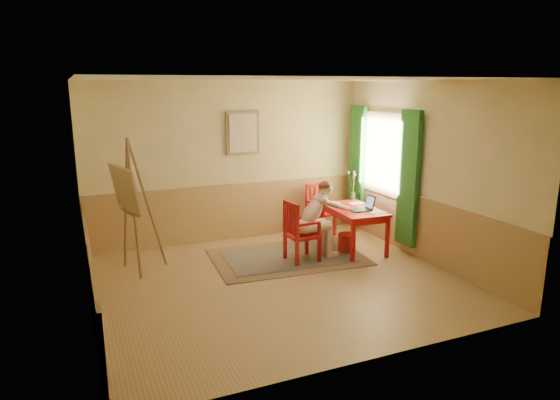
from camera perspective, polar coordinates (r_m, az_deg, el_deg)
name	(u,v)px	position (r m, az deg, el deg)	size (l,w,h in m)	color
room	(279,185)	(6.72, -0.11, 1.73)	(5.04, 4.54, 2.84)	#A68253
wainscot	(259,233)	(7.66, -2.45, -3.79)	(5.00, 4.50, 1.00)	tan
window	(382,166)	(8.85, 11.62, 3.87)	(0.12, 2.01, 2.20)	white
wall_portrait	(243,133)	(8.78, -4.29, 7.68)	(0.60, 0.05, 0.76)	#907552
rug	(288,257)	(8.08, 0.90, -6.55)	(2.51, 1.76, 0.02)	#8C7251
table	(354,213)	(8.37, 8.50, -1.54)	(0.77, 1.23, 0.72)	red
chair_left	(299,232)	(7.75, 2.25, -3.67)	(0.48, 0.47, 0.98)	red
chair_back	(319,209)	(9.23, 4.56, -1.07)	(0.47, 0.49, 0.94)	red
figure	(317,217)	(7.87, 4.26, -1.91)	(0.94, 0.43, 1.25)	beige
laptop	(364,207)	(8.24, 9.59, -0.83)	(0.39, 0.23, 0.24)	#1E2338
papers	(358,207)	(8.46, 8.97, -0.74)	(0.70, 1.10, 0.00)	white
vase	(353,186)	(8.93, 8.37, 1.55)	(0.17, 0.25, 0.52)	#3F724C
wastebasket	(347,243)	(8.35, 7.69, -4.92)	(0.30, 0.30, 0.32)	#AF1C18
easel	(128,194)	(7.46, -17.06, 0.63)	(0.75, 0.90, 2.01)	brown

